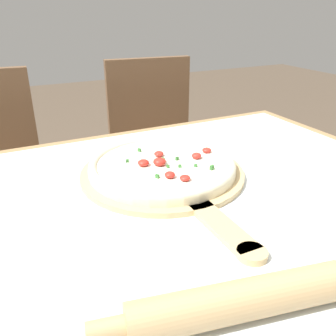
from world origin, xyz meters
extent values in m
cube|color=#A87F51|center=(0.00, 0.00, 0.71)|extent=(1.29, 0.93, 0.03)
cylinder|color=#A87F51|center=(0.59, 0.41, 0.35)|extent=(0.06, 0.06, 0.69)
cube|color=silver|center=(0.00, 0.00, 0.73)|extent=(1.21, 0.85, 0.00)
cylinder|color=tan|center=(0.05, 0.12, 0.73)|extent=(0.38, 0.38, 0.01)
cube|color=tan|center=(0.05, -0.12, 0.73)|extent=(0.04, 0.17, 0.01)
cylinder|color=tan|center=(0.05, -0.21, 0.73)|extent=(0.05, 0.05, 0.01)
cylinder|color=beige|center=(0.05, 0.12, 0.75)|extent=(0.34, 0.34, 0.02)
torus|color=beige|center=(0.05, 0.12, 0.76)|extent=(0.34, 0.34, 0.02)
cylinder|color=white|center=(0.05, 0.12, 0.76)|extent=(0.30, 0.30, 0.00)
ellipsoid|color=red|center=(0.01, 0.13, 0.77)|extent=(0.03, 0.03, 0.01)
ellipsoid|color=red|center=(0.06, 0.16, 0.76)|extent=(0.02, 0.02, 0.01)
ellipsoid|color=red|center=(0.04, 0.11, 0.77)|extent=(0.03, 0.03, 0.02)
ellipsoid|color=red|center=(0.13, 0.11, 0.77)|extent=(0.02, 0.02, 0.01)
ellipsoid|color=red|center=(0.17, 0.13, 0.76)|extent=(0.02, 0.02, 0.01)
ellipsoid|color=red|center=(0.05, 0.02, 0.76)|extent=(0.02, 0.02, 0.01)
ellipsoid|color=red|center=(0.03, 0.05, 0.77)|extent=(0.02, 0.02, 0.01)
cube|color=#387533|center=(-0.02, 0.16, 0.76)|extent=(0.01, 0.01, 0.01)
cube|color=#387533|center=(0.03, 0.21, 0.76)|extent=(0.01, 0.01, 0.01)
cube|color=#387533|center=(0.05, 0.09, 0.76)|extent=(0.01, 0.01, 0.01)
cube|color=#387533|center=(0.04, 0.12, 0.76)|extent=(0.01, 0.01, 0.01)
cube|color=#387533|center=(0.07, 0.08, 0.76)|extent=(0.01, 0.01, 0.01)
cube|color=#387533|center=(0.05, 0.13, 0.76)|extent=(0.01, 0.01, 0.01)
cube|color=#387533|center=(0.01, 0.06, 0.76)|extent=(0.01, 0.01, 0.01)
cube|color=#387533|center=(0.11, 0.07, 0.76)|extent=(0.01, 0.01, 0.01)
cube|color=#387533|center=(0.09, 0.12, 0.76)|extent=(0.01, 0.01, 0.01)
cube|color=#387533|center=(0.13, 0.04, 0.76)|extent=(0.01, 0.01, 0.01)
cylinder|color=tan|center=(0.01, -0.30, 0.75)|extent=(0.38, 0.12, 0.05)
cylinder|color=tan|center=(-0.20, -0.26, 0.75)|extent=(0.05, 0.03, 0.03)
cylinder|color=brown|center=(-0.20, 0.56, 0.21)|extent=(0.04, 0.04, 0.42)
cylinder|color=brown|center=(-0.17, 0.88, 0.21)|extent=(0.04, 0.04, 0.42)
cube|color=brown|center=(0.34, 0.74, 0.43)|extent=(0.44, 0.44, 0.02)
cube|color=brown|center=(0.36, 0.92, 0.66)|extent=(0.38, 0.08, 0.44)
cylinder|color=brown|center=(0.16, 0.59, 0.21)|extent=(0.04, 0.04, 0.42)
cylinder|color=brown|center=(0.48, 0.56, 0.21)|extent=(0.04, 0.04, 0.42)
cylinder|color=brown|center=(0.20, 0.91, 0.21)|extent=(0.04, 0.04, 0.42)
cylinder|color=brown|center=(0.51, 0.88, 0.21)|extent=(0.04, 0.04, 0.42)
camera|label=1|loc=(-0.27, -0.55, 1.09)|focal=38.00mm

